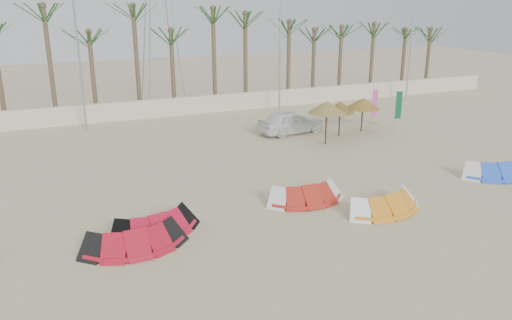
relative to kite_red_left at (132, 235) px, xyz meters
name	(u,v)px	position (x,y,z in m)	size (l,w,h in m)	color
ground	(324,243)	(6.15, -2.50, -0.42)	(120.00, 120.00, 0.00)	#C8BA8E
boundary_wall	(169,107)	(6.15, 19.50, 0.23)	(60.00, 0.30, 1.30)	beige
palm_line	(169,24)	(6.82, 21.00, 6.02)	(52.00, 4.00, 7.70)	brown
lamp_b	(78,40)	(0.19, 17.50, 5.35)	(1.25, 0.14, 11.00)	#A5A8AD
lamp_c	(281,34)	(14.19, 17.50, 5.35)	(1.25, 0.14, 11.00)	#A5A8AD
lamp_d	(413,30)	(26.19, 17.50, 5.35)	(1.25, 0.14, 11.00)	#A5A8AD
pylon	(164,101)	(7.15, 25.50, -0.42)	(3.00, 3.00, 14.00)	#A5A8AD
kite_red_left	(132,235)	(0.00, 0.00, 0.00)	(3.55, 1.60, 0.90)	#B21326
kite_red_mid	(154,220)	(0.94, 0.91, 0.00)	(3.51, 2.06, 0.90)	red
kite_red_right	(303,191)	(7.39, 1.33, 0.00)	(3.39, 1.59, 0.90)	#B5271C
kite_orange	(381,199)	(9.84, -0.77, 0.00)	(3.69, 2.01, 0.90)	orange
kite_blue	(495,167)	(17.43, 0.44, 0.00)	(3.87, 2.18, 0.90)	blue
parasol_left	(327,107)	(12.75, 8.40, 1.80)	(2.23, 2.23, 2.58)	#4C331E
parasol_mid	(340,107)	(14.51, 9.70, 1.41)	(1.79, 1.79, 2.19)	#4C331E
parasol_right	(363,103)	(16.49, 10.14, 1.41)	(2.19, 2.19, 2.19)	#4C331E
flag_pink	(374,104)	(17.59, 10.41, 1.20)	(0.45, 0.06, 2.73)	#A5A8AD
flag_green	(398,106)	(18.62, 9.36, 1.20)	(0.45, 0.10, 2.73)	#A5A8AD
car	(291,122)	(12.03, 11.47, 0.32)	(1.74, 4.32, 1.47)	white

